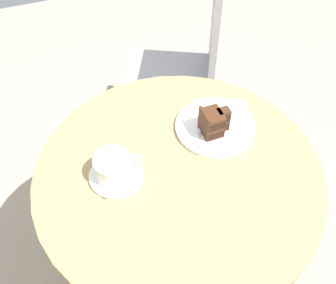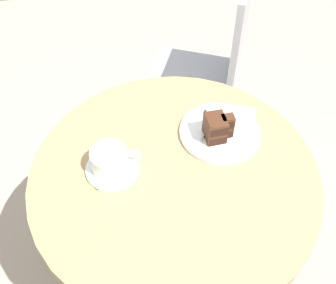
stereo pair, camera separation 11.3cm
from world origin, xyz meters
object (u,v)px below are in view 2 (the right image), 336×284
at_px(teaspoon, 110,182).
at_px(cafe_chair, 215,65).
at_px(coffee_cup, 110,159).
at_px(cake_slice, 217,128).
at_px(napkin, 227,122).
at_px(fork, 210,118).
at_px(saucer, 112,169).
at_px(cake_plate, 220,133).

relative_size(teaspoon, cafe_chair, 0.11).
xyz_separation_m(coffee_cup, cake_slice, (0.30, 0.05, 0.01)).
relative_size(cake_slice, napkin, 0.44).
distance_m(fork, cafe_chair, 0.53).
bearing_deg(fork, napkin, -70.79).
distance_m(coffee_cup, fork, 0.32).
relative_size(saucer, cake_slice, 1.73).
bearing_deg(cafe_chair, saucer, -12.29).
relative_size(teaspoon, cake_slice, 1.25).
bearing_deg(saucer, coffee_cup, 109.47).
distance_m(saucer, cake_slice, 0.31).
xyz_separation_m(cake_plate, cafe_chair, (0.13, 0.52, -0.20)).
bearing_deg(coffee_cup, cafe_chair, 52.56).
relative_size(cake_slice, cafe_chair, 0.09).
xyz_separation_m(saucer, fork, (0.30, 0.13, 0.01)).
bearing_deg(teaspoon, saucer, -120.31).
relative_size(saucer, teaspoon, 1.38).
height_order(fork, cafe_chair, cafe_chair).
xyz_separation_m(teaspoon, cake_slice, (0.31, 0.10, 0.04)).
bearing_deg(fork, cake_slice, -150.11).
distance_m(saucer, teaspoon, 0.05).
bearing_deg(napkin, coffee_cup, -162.58).
bearing_deg(cake_plate, cafe_chair, 75.48).
relative_size(napkin, cafe_chair, 0.21).
bearing_deg(coffee_cup, teaspoon, -98.57).
height_order(saucer, cake_slice, cake_slice).
xyz_separation_m(saucer, cafe_chair, (0.45, 0.59, -0.19)).
relative_size(cake_plate, cafe_chair, 0.25).
bearing_deg(cafe_chair, napkin, 13.03).
xyz_separation_m(saucer, cake_slice, (0.30, 0.06, 0.05)).
distance_m(coffee_cup, cake_plate, 0.33).
bearing_deg(cake_slice, cake_plate, 44.74).
height_order(coffee_cup, napkin, coffee_cup).
distance_m(teaspoon, napkin, 0.39).
xyz_separation_m(saucer, teaspoon, (-0.01, -0.05, 0.01)).
height_order(fork, napkin, fork).
relative_size(saucer, coffee_cup, 1.08).
relative_size(cake_plate, fork, 1.70).
bearing_deg(coffee_cup, fork, 21.91).
distance_m(cake_plate, napkin, 0.05).
xyz_separation_m(coffee_cup, cake_plate, (0.32, 0.07, -0.04)).
bearing_deg(napkin, teaspoon, -155.92).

